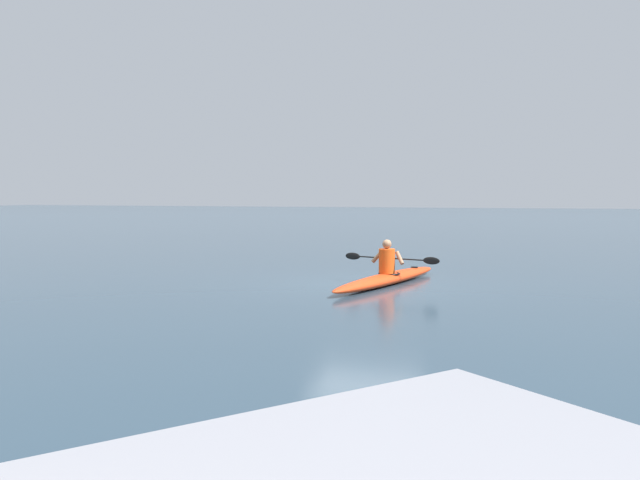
# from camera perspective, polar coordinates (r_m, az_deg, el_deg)

# --- Properties ---
(ground_plane) EXTENTS (160.00, 160.00, 0.00)m
(ground_plane) POSITION_cam_1_polar(r_m,az_deg,el_deg) (15.08, 4.06, -3.92)
(ground_plane) COLOR #283D4C
(kayak) EXTENTS (1.84, 4.94, 0.26)m
(kayak) POSITION_cam_1_polar(r_m,az_deg,el_deg) (15.16, 5.99, -3.38)
(kayak) COLOR red
(kayak) RESTS_ON ground
(kayaker) EXTENTS (2.35, 0.72, 0.78)m
(kayaker) POSITION_cam_1_polar(r_m,az_deg,el_deg) (15.07, 5.92, -1.68)
(kayaker) COLOR #E04C14
(kayaker) RESTS_ON kayak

